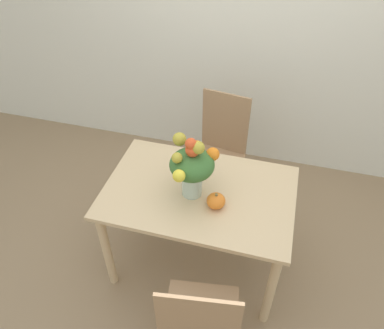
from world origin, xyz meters
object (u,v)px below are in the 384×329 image
flower_vase (192,166)px  dining_chair_far_side (200,326)px  pumpkin (216,201)px  dining_chair_near_window (218,151)px

flower_vase → dining_chair_far_side: (0.24, -0.72, -0.49)m
flower_vase → pumpkin: flower_vase is taller
flower_vase → dining_chair_far_side: 0.90m
pumpkin → dining_chair_near_window: size_ratio=0.12×
pumpkin → flower_vase: bearing=156.7°
flower_vase → dining_chair_far_side: size_ratio=0.44×
flower_vase → pumpkin: (0.17, -0.07, -0.18)m
flower_vase → dining_chair_near_window: bearing=88.6°
pumpkin → dining_chair_far_side: 0.71m
flower_vase → dining_chair_near_window: flower_vase is taller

